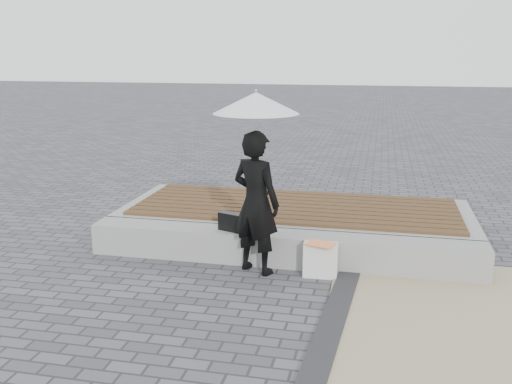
# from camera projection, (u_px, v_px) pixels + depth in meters

# --- Properties ---
(ground) EXTENTS (80.00, 80.00, 0.00)m
(ground) POSITION_uv_depth(u_px,v_px,m) (254.00, 319.00, 5.77)
(ground) COLOR #535358
(ground) RESTS_ON ground
(edging_band) EXTENTS (0.61, 5.20, 0.04)m
(edging_band) POSITION_uv_depth(u_px,v_px,m) (323.00, 350.00, 5.14)
(edging_band) COLOR #2A2A2C
(edging_band) RESTS_ON ground
(seating_ledge) EXTENTS (5.00, 0.45, 0.40)m
(seating_ledge) POSITION_uv_depth(u_px,v_px,m) (281.00, 248.00, 7.24)
(seating_ledge) COLOR gray
(seating_ledge) RESTS_ON ground
(timber_platform) EXTENTS (5.00, 2.00, 0.40)m
(timber_platform) POSITION_uv_depth(u_px,v_px,m) (295.00, 221.00, 8.38)
(timber_platform) COLOR #9B9A96
(timber_platform) RESTS_ON ground
(timber_decking) EXTENTS (4.60, 1.80, 0.04)m
(timber_decking) POSITION_uv_depth(u_px,v_px,m) (295.00, 207.00, 8.32)
(timber_decking) COLOR brown
(timber_decking) RESTS_ON timber_platform
(woman) EXTENTS (0.75, 0.64, 1.74)m
(woman) POSITION_uv_depth(u_px,v_px,m) (256.00, 203.00, 6.81)
(woman) COLOR black
(woman) RESTS_ON ground
(parasol) EXTENTS (1.00, 1.00, 1.28)m
(parasol) POSITION_uv_depth(u_px,v_px,m) (256.00, 103.00, 6.52)
(parasol) COLOR #B8B8BD
(parasol) RESTS_ON ground
(handbag) EXTENTS (0.35, 0.22, 0.23)m
(handbag) POSITION_uv_depth(u_px,v_px,m) (231.00, 222.00, 7.25)
(handbag) COLOR black
(handbag) RESTS_ON seating_ledge
(canvas_tote) EXTENTS (0.41, 0.18, 0.42)m
(canvas_tote) POSITION_uv_depth(u_px,v_px,m) (320.00, 260.00, 6.79)
(canvas_tote) COLOR white
(canvas_tote) RESTS_ON ground
(magazine) EXTENTS (0.39, 0.33, 0.01)m
(magazine) POSITION_uv_depth(u_px,v_px,m) (321.00, 244.00, 6.69)
(magazine) COLOR #FA323C
(magazine) RESTS_ON canvas_tote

